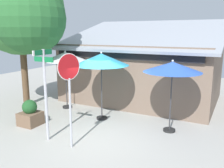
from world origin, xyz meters
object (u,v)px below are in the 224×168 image
at_px(sidewalk_planter, 30,114).
at_px(street_sign_post, 45,87).
at_px(patio_umbrella_ivory_left, 65,57).
at_px(stop_sign, 69,83).
at_px(patio_umbrella_teal_center, 101,60).
at_px(shade_tree, 23,13).
at_px(patio_umbrella_royal_blue_right, 172,68).

bearing_deg(sidewalk_planter, street_sign_post, -25.27).
bearing_deg(patio_umbrella_ivory_left, sidewalk_planter, -87.18).
height_order(patio_umbrella_ivory_left, sidewalk_planter, patio_umbrella_ivory_left).
relative_size(stop_sign, patio_umbrella_teal_center, 1.06).
bearing_deg(street_sign_post, patio_umbrella_teal_center, 76.90).
xyz_separation_m(stop_sign, patio_umbrella_teal_center, (-0.44, 2.67, 0.40)).
xyz_separation_m(patio_umbrella_teal_center, shade_tree, (-3.99, -0.12, 1.94)).
bearing_deg(shade_tree, patio_umbrella_ivory_left, 21.96).
height_order(patio_umbrella_royal_blue_right, sidewalk_planter, patio_umbrella_royal_blue_right).
distance_m(stop_sign, sidewalk_planter, 3.14).
bearing_deg(patio_umbrella_royal_blue_right, sidewalk_planter, -159.25).
relative_size(street_sign_post, patio_umbrella_ivory_left, 1.11).
relative_size(patio_umbrella_teal_center, shade_tree, 0.42).
distance_m(street_sign_post, patio_umbrella_ivory_left, 3.62).
relative_size(patio_umbrella_royal_blue_right, sidewalk_planter, 2.60).
distance_m(patio_umbrella_teal_center, patio_umbrella_royal_blue_right, 2.83).
bearing_deg(stop_sign, shade_tree, 150.11).
distance_m(patio_umbrella_ivory_left, patio_umbrella_royal_blue_right, 5.11).
height_order(street_sign_post, stop_sign, street_sign_post).
distance_m(patio_umbrella_royal_blue_right, sidewalk_planter, 5.63).
bearing_deg(street_sign_post, stop_sign, -4.47).
distance_m(stop_sign, shade_tree, 5.62).
height_order(patio_umbrella_ivory_left, patio_umbrella_teal_center, patio_umbrella_teal_center).
height_order(stop_sign, shade_tree, shade_tree).
relative_size(patio_umbrella_ivory_left, sidewalk_planter, 2.70).
relative_size(street_sign_post, stop_sign, 1.03).
relative_size(patio_umbrella_ivory_left, shade_tree, 0.41).
xyz_separation_m(stop_sign, patio_umbrella_ivory_left, (-2.68, 3.25, 0.36)).
bearing_deg(sidewalk_planter, shade_tree, 136.91).
distance_m(patio_umbrella_teal_center, sidewalk_planter, 3.48).
height_order(stop_sign, patio_umbrella_ivory_left, stop_sign).
height_order(patio_umbrella_ivory_left, patio_umbrella_royal_blue_right, patio_umbrella_ivory_left).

